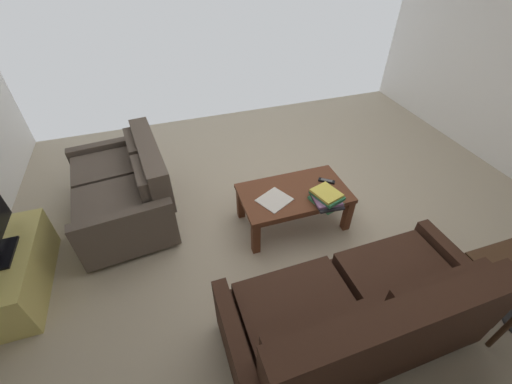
% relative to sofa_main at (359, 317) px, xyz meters
% --- Properties ---
extents(ground_plane, '(5.66, 4.88, 0.01)m').
position_rel_sofa_main_xyz_m(ground_plane, '(-0.08, -1.37, -0.37)').
color(ground_plane, '#B7A88E').
extents(sofa_main, '(1.77, 0.83, 0.87)m').
position_rel_sofa_main_xyz_m(sofa_main, '(0.00, 0.00, 0.00)').
color(sofa_main, black).
rests_on(sofa_main, ground).
extents(loveseat_near, '(0.98, 1.38, 0.78)m').
position_rel_sofa_main_xyz_m(loveseat_near, '(1.45, -1.90, -0.03)').
color(loveseat_near, black).
rests_on(loveseat_near, ground).
extents(coffee_table, '(1.03, 0.58, 0.40)m').
position_rel_sofa_main_xyz_m(coffee_table, '(-0.09, -1.28, -0.03)').
color(coffee_table, brown).
rests_on(coffee_table, ground).
extents(tv_stand, '(0.43, 0.98, 0.42)m').
position_rel_sofa_main_xyz_m(tv_stand, '(2.36, -1.26, -0.15)').
color(tv_stand, '#D8C666').
rests_on(tv_stand, ground).
extents(book_stack, '(0.27, 0.32, 0.13)m').
position_rel_sofa_main_xyz_m(book_stack, '(-0.29, -1.05, 0.10)').
color(book_stack, '#337F51').
rests_on(book_stack, coffee_table).
extents(tv_remote, '(0.15, 0.13, 0.02)m').
position_rel_sofa_main_xyz_m(tv_remote, '(-0.44, -1.32, 0.05)').
color(tv_remote, black).
rests_on(tv_remote, coffee_table).
extents(loose_magazine, '(0.35, 0.34, 0.01)m').
position_rel_sofa_main_xyz_m(loose_magazine, '(0.14, -1.23, 0.04)').
color(loose_magazine, silver).
rests_on(loose_magazine, coffee_table).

